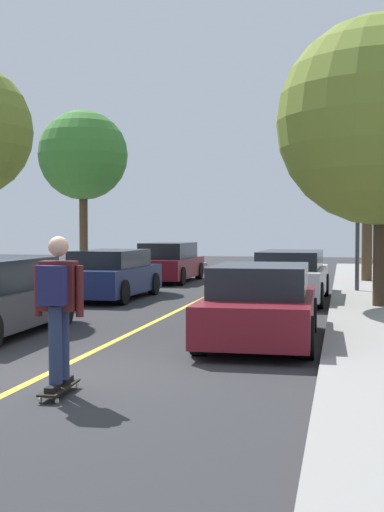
# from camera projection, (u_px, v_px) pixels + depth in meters

# --- Properties ---
(ground) EXTENTS (80.00, 80.00, 0.00)m
(ground) POSITION_uv_depth(u_px,v_px,m) (41.00, 377.00, 8.54)
(ground) COLOR #2D2D30
(center_line) EXTENTS (0.12, 39.20, 0.01)m
(center_line) POSITION_uv_depth(u_px,v_px,m) (135.00, 331.00, 12.43)
(center_line) COLOR gold
(center_line) RESTS_ON ground
(parked_car_left_near) EXTENTS (1.84, 4.19, 1.35)m
(parked_car_left_near) POSITION_uv_depth(u_px,v_px,m) (111.00, 275.00, 18.28)
(parked_car_left_near) COLOR navy
(parked_car_left_near) RESTS_ON ground
(parked_car_left_far) EXTENTS (1.87, 4.47, 1.43)m
(parked_car_left_far) POSITION_uv_depth(u_px,v_px,m) (169.00, 263.00, 24.37)
(parked_car_left_far) COLOR maroon
(parked_car_left_far) RESTS_ON ground
(parked_car_right_nearest) EXTENTS (1.90, 4.10, 1.31)m
(parked_car_right_nearest) POSITION_uv_depth(u_px,v_px,m) (261.00, 305.00, 11.16)
(parked_car_right_nearest) COLOR maroon
(parked_car_right_nearest) RESTS_ON ground
(parked_car_right_near) EXTENTS (1.91, 4.66, 1.34)m
(parked_car_right_near) POSITION_uv_depth(u_px,v_px,m) (291.00, 276.00, 17.73)
(parked_car_right_near) COLOR #B7B7BC
(parked_car_right_near) RESTS_ON ground
(street_tree_left_near) EXTENTS (2.93, 2.93, 5.69)m
(street_tree_left_near) POSITION_uv_depth(u_px,v_px,m) (83.00, 156.00, 21.89)
(street_tree_left_near) COLOR #4C3823
(street_tree_left_near) RESTS_ON sidewalk_left
(street_tree_right_nearest) EXTENTS (4.77, 4.77, 6.63)m
(street_tree_right_nearest) POSITION_uv_depth(u_px,v_px,m) (381.00, 122.00, 15.25)
(street_tree_right_nearest) COLOR #3D2D1E
(street_tree_right_nearest) RESTS_ON sidewalk_right
(street_tree_right_near) EXTENTS (2.98, 2.98, 6.28)m
(street_tree_right_near) POSITION_uv_depth(u_px,v_px,m) (368.00, 144.00, 22.99)
(street_tree_right_near) COLOR #4C3823
(street_tree_right_near) RESTS_ON sidewalk_right
(streetlamp) EXTENTS (0.36, 0.24, 5.44)m
(streetlamp) POSITION_uv_depth(u_px,v_px,m) (358.00, 183.00, 19.22)
(streetlamp) COLOR #38383D
(streetlamp) RESTS_ON sidewalk_right
(skateboard) EXTENTS (0.28, 0.85, 0.10)m
(skateboard) POSITION_uv_depth(u_px,v_px,m) (60.00, 388.00, 7.58)
(skateboard) COLOR black
(skateboard) RESTS_ON ground
(skateboarder) EXTENTS (0.58, 0.71, 1.71)m
(skateboarder) POSITION_uv_depth(u_px,v_px,m) (58.00, 301.00, 7.51)
(skateboarder) COLOR black
(skateboarder) RESTS_ON skateboard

